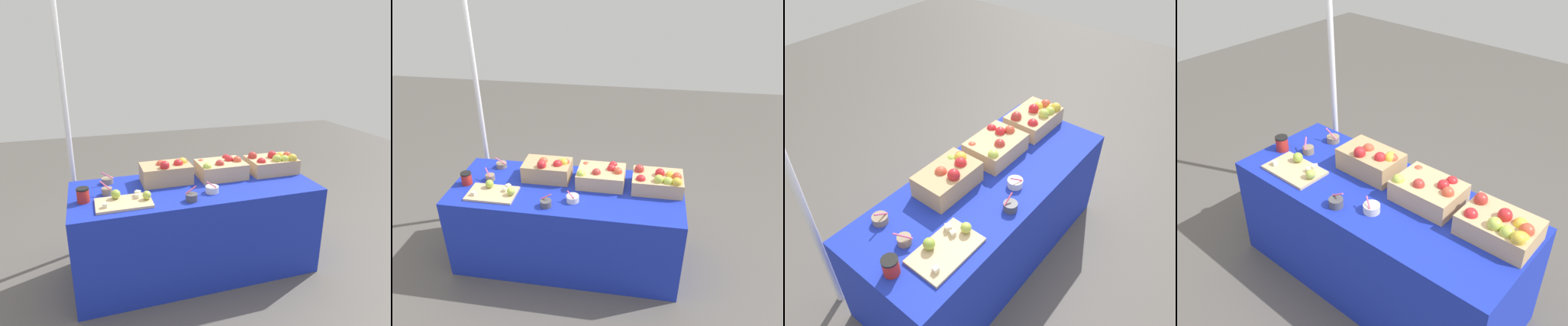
% 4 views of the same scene
% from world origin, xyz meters
% --- Properties ---
extents(ground_plane, '(10.00, 10.00, 0.00)m').
position_xyz_m(ground_plane, '(0.00, 0.00, 0.00)').
color(ground_plane, '#56514C').
extents(table, '(1.90, 0.76, 0.74)m').
position_xyz_m(table, '(0.00, 0.00, 0.37)').
color(table, '#192DB7').
rests_on(table, ground_plane).
extents(apple_crate_left, '(0.40, 0.29, 0.18)m').
position_xyz_m(apple_crate_left, '(0.73, 0.11, 0.82)').
color(apple_crate_left, tan).
rests_on(apple_crate_left, table).
extents(apple_crate_middle, '(0.39, 0.29, 0.17)m').
position_xyz_m(apple_crate_middle, '(0.27, 0.13, 0.81)').
color(apple_crate_middle, tan).
rests_on(apple_crate_middle, table).
extents(apple_crate_right, '(0.40, 0.25, 0.21)m').
position_xyz_m(apple_crate_right, '(-0.19, 0.15, 0.83)').
color(apple_crate_right, tan).
rests_on(apple_crate_right, table).
extents(cutting_board_front, '(0.39, 0.24, 0.08)m').
position_xyz_m(cutting_board_front, '(-0.56, -0.17, 0.76)').
color(cutting_board_front, '#D1B284').
rests_on(cutting_board_front, table).
extents(sample_bowl_near, '(0.09, 0.09, 0.10)m').
position_xyz_m(sample_bowl_near, '(-0.11, -0.27, 0.77)').
color(sample_bowl_near, '#4C4C51').
rests_on(sample_bowl_near, table).
extents(sample_bowl_mid, '(0.10, 0.09, 0.11)m').
position_xyz_m(sample_bowl_mid, '(-0.65, 0.25, 0.76)').
color(sample_bowl_mid, gray).
rests_on(sample_bowl_mid, table).
extents(sample_bowl_far, '(0.09, 0.09, 0.10)m').
position_xyz_m(sample_bowl_far, '(-0.67, 0.03, 0.77)').
color(sample_bowl_far, gray).
rests_on(sample_bowl_far, table).
extents(sample_bowl_extra, '(0.10, 0.10, 0.09)m').
position_xyz_m(sample_bowl_extra, '(0.08, -0.17, 0.77)').
color(sample_bowl_extra, silver).
rests_on(sample_bowl_extra, table).
extents(coffee_cup, '(0.09, 0.09, 0.11)m').
position_xyz_m(coffee_cup, '(-0.84, -0.06, 0.79)').
color(coffee_cup, red).
rests_on(coffee_cup, table).
extents(tent_pole, '(0.04, 0.04, 2.17)m').
position_xyz_m(tent_pole, '(-0.92, 0.54, 1.08)').
color(tent_pole, white).
rests_on(tent_pole, ground_plane).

